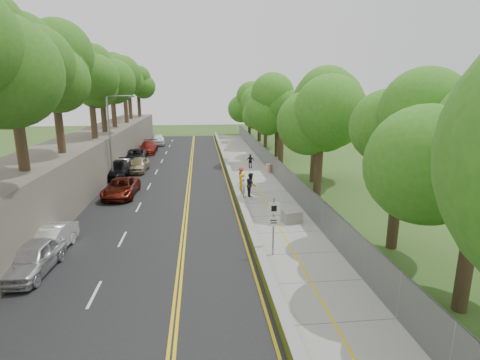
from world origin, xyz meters
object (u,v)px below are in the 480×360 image
(car_2, at_px, (121,188))
(person_far, at_px, (250,161))
(signpost, at_px, (274,220))
(car_0, at_px, (33,258))
(painter_0, at_px, (242,184))
(car_1, at_px, (48,241))
(concrete_block, at_px, (292,217))
(construction_barrel, at_px, (268,168))
(streetlight, at_px, (112,132))

(car_2, bearing_deg, person_far, 40.73)
(signpost, distance_m, car_0, 11.65)
(painter_0, distance_m, person_far, 10.17)
(car_1, bearing_deg, concrete_block, 18.17)
(car_2, height_order, person_far, person_far)
(construction_barrel, relative_size, car_1, 0.21)
(streetlight, relative_size, car_0, 1.87)
(painter_0, bearing_deg, construction_barrel, -15.69)
(concrete_block, relative_size, person_far, 0.75)
(car_0, distance_m, person_far, 26.17)
(streetlight, xyz_separation_m, painter_0, (11.21, -5.14, -3.76))
(signpost, relative_size, person_far, 2.03)
(streetlight, height_order, car_2, streetlight)
(car_1, height_order, person_far, person_far)
(car_0, height_order, car_2, car_0)
(signpost, bearing_deg, car_0, -176.59)
(car_1, bearing_deg, streetlight, 94.11)
(signpost, distance_m, construction_barrel, 19.61)
(car_2, xyz_separation_m, person_far, (11.80, 9.75, 0.06))
(person_far, bearing_deg, streetlight, 42.35)
(painter_0, bearing_deg, car_0, 148.06)
(signpost, bearing_deg, construction_barrel, 80.43)
(signpost, relative_size, concrete_block, 2.71)
(concrete_block, height_order, person_far, person_far)
(car_0, bearing_deg, car_2, 86.70)
(concrete_block, distance_m, car_2, 14.27)
(painter_0, bearing_deg, car_1, 142.73)
(construction_barrel, relative_size, car_2, 0.18)
(signpost, xyz_separation_m, person_far, (1.75, 21.84, -1.15))
(concrete_block, bearing_deg, car_2, 148.78)
(construction_barrel, height_order, car_0, car_0)
(car_2, relative_size, person_far, 3.34)
(concrete_block, height_order, car_1, car_1)
(streetlight, xyz_separation_m, concrete_block, (13.66, -12.32, -4.21))
(painter_0, bearing_deg, person_far, -1.70)
(concrete_block, distance_m, person_far, 17.15)
(car_0, xyz_separation_m, car_1, (-0.08, 2.06, -0.01))
(signpost, height_order, construction_barrel, signpost)
(streetlight, bearing_deg, car_2, -73.47)
(construction_barrel, bearing_deg, car_1, -129.75)
(streetlight, bearing_deg, construction_barrel, 8.72)
(concrete_block, bearing_deg, streetlight, 137.95)
(car_0, bearing_deg, signpost, 6.88)
(person_far, bearing_deg, car_1, 79.17)
(concrete_block, xyz_separation_m, car_1, (-13.80, -3.33, 0.33))
(concrete_block, bearing_deg, person_far, 91.34)
(car_2, bearing_deg, car_0, -95.60)
(car_2, distance_m, painter_0, 9.75)
(concrete_block, relative_size, car_0, 0.27)
(car_1, bearing_deg, car_0, -83.05)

